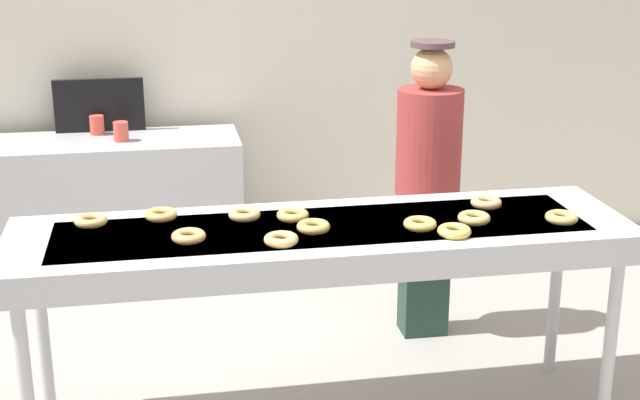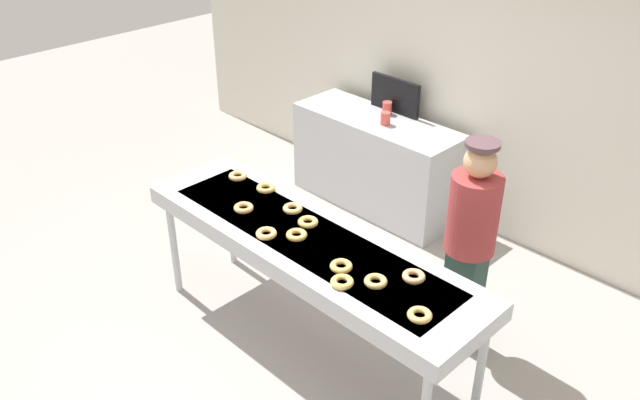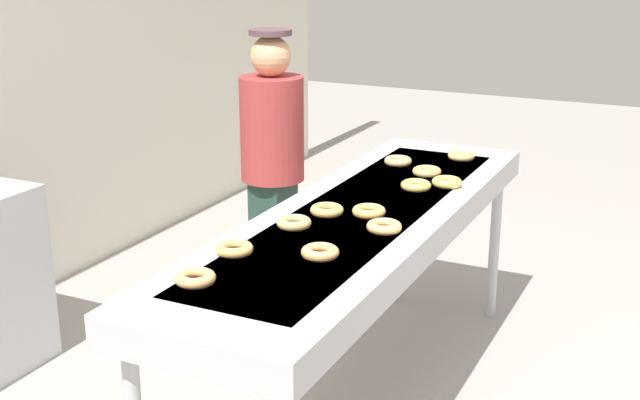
% 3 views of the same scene
% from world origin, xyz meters
% --- Properties ---
extents(fryer_conveyor, '(2.63, 0.72, 0.94)m').
position_xyz_m(fryer_conveyor, '(0.00, 0.00, 0.87)').
color(fryer_conveyor, '#B7BABF').
rests_on(fryer_conveyor, ground).
extents(glazed_donut_0, '(0.18, 0.18, 0.04)m').
position_xyz_m(glazed_donut_0, '(-0.67, 0.22, 0.96)').
color(glazed_donut_0, '#E7B360').
rests_on(glazed_donut_0, fryer_conveyor).
extents(glazed_donut_1, '(0.19, 0.19, 0.04)m').
position_xyz_m(glazed_donut_1, '(-0.56, -0.08, 0.96)').
color(glazed_donut_1, '#EDAE68').
rests_on(glazed_donut_1, fryer_conveyor).
extents(glazed_donut_2, '(0.19, 0.19, 0.04)m').
position_xyz_m(glazed_donut_2, '(0.64, -0.07, 0.96)').
color(glazed_donut_2, '#DDAF63').
rests_on(glazed_donut_2, fryer_conveyor).
extents(glazed_donut_3, '(0.20, 0.20, 0.04)m').
position_xyz_m(glazed_donut_3, '(0.40, -0.10, 0.96)').
color(glazed_donut_3, '#E1BB5B').
rests_on(glazed_donut_3, fryer_conveyor).
extents(glazed_donut_4, '(0.19, 0.19, 0.04)m').
position_xyz_m(glazed_donut_4, '(-0.20, -0.18, 0.96)').
color(glazed_donut_4, '#EEB66D').
rests_on(glazed_donut_4, fryer_conveyor).
extents(glazed_donut_5, '(0.17, 0.17, 0.04)m').
position_xyz_m(glazed_donut_5, '(-0.96, 0.19, 0.96)').
color(glazed_donut_5, '#E9B26C').
rests_on(glazed_donut_5, fryer_conveyor).
extents(glazed_donut_6, '(0.15, 0.15, 0.04)m').
position_xyz_m(glazed_donut_6, '(-0.05, -0.05, 0.96)').
color(glazed_donut_6, '#E4B35C').
rests_on(glazed_donut_6, fryer_conveyor).
extents(glazed_donut_7, '(0.20, 0.20, 0.04)m').
position_xyz_m(glazed_donut_7, '(0.51, -0.21, 0.96)').
color(glazed_donut_7, '#DCBC5C').
rests_on(glazed_donut_7, fryer_conveyor).
extents(glazed_donut_8, '(0.16, 0.16, 0.04)m').
position_xyz_m(glazed_donut_8, '(-0.31, 0.16, 0.96)').
color(glazed_donut_8, '#DCB26A').
rests_on(glazed_donut_8, fryer_conveyor).
extents(glazed_donut_9, '(0.19, 0.19, 0.04)m').
position_xyz_m(glazed_donut_9, '(0.77, 0.13, 0.96)').
color(glazed_donut_9, tan).
rests_on(glazed_donut_9, fryer_conveyor).
extents(glazed_donut_10, '(0.16, 0.16, 0.04)m').
position_xyz_m(glazed_donut_10, '(1.01, -0.13, 0.96)').
color(glazed_donut_10, '#E5B963').
rests_on(glazed_donut_10, fryer_conveyor).
extents(glazed_donut_11, '(0.18, 0.18, 0.04)m').
position_xyz_m(glazed_donut_11, '(-0.11, 0.11, 0.96)').
color(glazed_donut_11, '#E4B35E').
rests_on(glazed_donut_11, fryer_conveyor).
extents(worker_baker, '(0.34, 0.34, 1.59)m').
position_xyz_m(worker_baker, '(0.71, 0.82, 0.90)').
color(worker_baker, '#223B32').
rests_on(worker_baker, ground).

